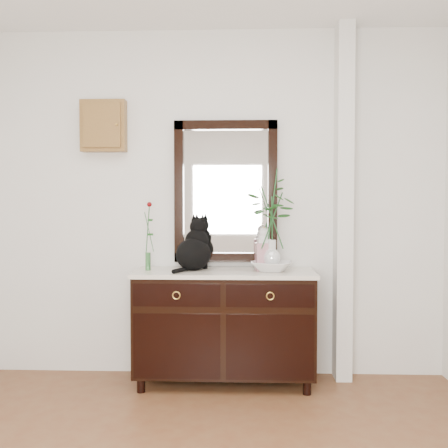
{
  "coord_description": "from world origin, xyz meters",
  "views": [
    {
      "loc": [
        0.24,
        -2.12,
        1.35
      ],
      "look_at": [
        0.1,
        1.63,
        1.2
      ],
      "focal_mm": 42.0,
      "sensor_mm": 36.0,
      "label": 1
    }
  ],
  "objects_px": {
    "sideboard": "(225,321)",
    "lotus_bowl": "(272,266)",
    "cat": "(193,244)",
    "ginger_jar": "(264,248)"
  },
  "relations": [
    {
      "from": "sideboard",
      "to": "lotus_bowl",
      "type": "xyz_separation_m",
      "value": [
        0.35,
        -0.02,
        0.41
      ]
    },
    {
      "from": "cat",
      "to": "lotus_bowl",
      "type": "height_order",
      "value": "cat"
    },
    {
      "from": "sideboard",
      "to": "lotus_bowl",
      "type": "height_order",
      "value": "lotus_bowl"
    },
    {
      "from": "ginger_jar",
      "to": "lotus_bowl",
      "type": "bearing_deg",
      "value": -38.99
    },
    {
      "from": "cat",
      "to": "ginger_jar",
      "type": "distance_m",
      "value": 0.53
    },
    {
      "from": "sideboard",
      "to": "ginger_jar",
      "type": "xyz_separation_m",
      "value": [
        0.29,
        0.03,
        0.54
      ]
    },
    {
      "from": "lotus_bowl",
      "to": "ginger_jar",
      "type": "distance_m",
      "value": 0.15
    },
    {
      "from": "cat",
      "to": "lotus_bowl",
      "type": "xyz_separation_m",
      "value": [
        0.58,
        -0.05,
        -0.16
      ]
    },
    {
      "from": "sideboard",
      "to": "ginger_jar",
      "type": "bearing_deg",
      "value": 5.8
    },
    {
      "from": "cat",
      "to": "ginger_jar",
      "type": "relative_size",
      "value": 1.21
    }
  ]
}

